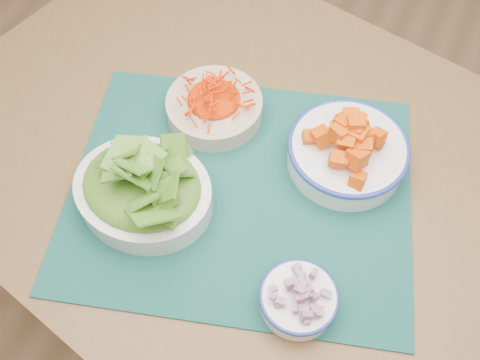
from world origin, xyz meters
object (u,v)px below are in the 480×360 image
at_px(placemat, 240,190).
at_px(carrot_bowl, 214,103).
at_px(squash_bowl, 349,146).
at_px(lettuce_bowl, 142,185).
at_px(table, 271,195).
at_px(onion_bowl, 299,298).

height_order(placemat, carrot_bowl, carrot_bowl).
relative_size(carrot_bowl, squash_bowl, 0.71).
bearing_deg(carrot_bowl, placemat, -48.27).
height_order(squash_bowl, lettuce_bowl, lettuce_bowl).
distance_m(squash_bowl, lettuce_bowl, 0.35).
distance_m(table, carrot_bowl, 0.20).
relative_size(table, placemat, 2.50).
height_order(table, squash_bowl, squash_bowl).
bearing_deg(table, placemat, -105.08).
xyz_separation_m(squash_bowl, lettuce_bowl, (-0.27, -0.22, 0.01)).
bearing_deg(placemat, onion_bowl, -58.56).
bearing_deg(lettuce_bowl, carrot_bowl, 83.99).
height_order(table, placemat, placemat).
height_order(placemat, onion_bowl, onion_bowl).
xyz_separation_m(placemat, lettuce_bowl, (-0.13, -0.09, 0.05)).
bearing_deg(placemat, squash_bowl, 25.54).
bearing_deg(onion_bowl, lettuce_bowl, 169.36).
relative_size(placemat, onion_bowl, 4.27).
distance_m(carrot_bowl, onion_bowl, 0.39).
xyz_separation_m(placemat, squash_bowl, (0.14, 0.13, 0.05)).
bearing_deg(squash_bowl, table, -148.93).
relative_size(table, onion_bowl, 10.66).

